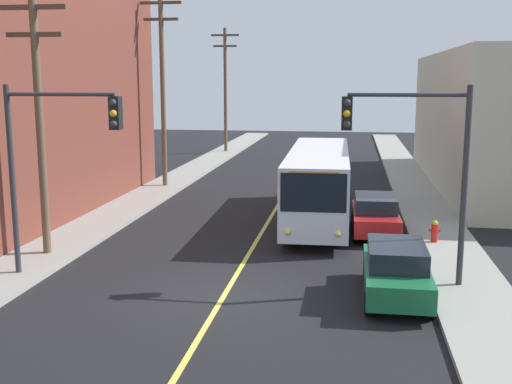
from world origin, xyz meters
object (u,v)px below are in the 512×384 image
(traffic_signal_left_corner, at_px, (56,145))
(fire_hydrant, at_px, (435,231))
(utility_pole_mid, at_px, (163,82))
(traffic_signal_right_corner, at_px, (413,148))
(city_bus, at_px, (319,181))
(utility_pole_near, at_px, (39,111))
(parked_car_red, at_px, (375,214))
(utility_pole_far, at_px, (225,84))
(parked_car_green, at_px, (396,270))

(traffic_signal_left_corner, height_order, fire_hydrant, traffic_signal_left_corner)
(utility_pole_mid, distance_m, traffic_signal_right_corner, 20.71)
(fire_hydrant, bearing_deg, city_bus, 141.55)
(utility_pole_mid, bearing_deg, city_bus, -38.52)
(traffic_signal_right_corner, bearing_deg, utility_pole_near, 173.22)
(utility_pole_near, distance_m, fire_hydrant, 15.17)
(parked_car_red, distance_m, utility_pole_mid, 16.23)
(utility_pole_near, bearing_deg, traffic_signal_right_corner, -6.78)
(traffic_signal_right_corner, bearing_deg, utility_pole_mid, 127.71)
(utility_pole_far, distance_m, traffic_signal_left_corner, 35.38)
(utility_pole_mid, bearing_deg, parked_car_green, -54.97)
(parked_car_green, bearing_deg, city_bus, 105.71)
(parked_car_green, xyz_separation_m, utility_pole_far, (-12.18, 35.52, 5.03))
(city_bus, distance_m, utility_pole_mid, 12.78)
(parked_car_green, bearing_deg, utility_pole_mid, 125.03)
(utility_pole_near, height_order, fire_hydrant, utility_pole_near)
(traffic_signal_left_corner, bearing_deg, utility_pole_mid, 95.96)
(parked_car_red, relative_size, traffic_signal_right_corner, 0.74)
(parked_car_green, relative_size, traffic_signal_left_corner, 0.73)
(utility_pole_mid, xyz_separation_m, fire_hydrant, (14.05, -11.18, -5.58))
(traffic_signal_left_corner, distance_m, fire_hydrant, 14.15)
(traffic_signal_left_corner, bearing_deg, parked_car_red, 36.49)
(utility_pole_mid, bearing_deg, traffic_signal_right_corner, -52.29)
(parked_car_red, xyz_separation_m, utility_pole_far, (-11.83, 27.86, 5.03))
(utility_pole_near, bearing_deg, utility_pole_mid, 90.27)
(parked_car_red, distance_m, utility_pole_far, 30.68)
(utility_pole_far, relative_size, traffic_signal_left_corner, 1.74)
(traffic_signal_left_corner, xyz_separation_m, fire_hydrant, (12.26, 6.00, -3.72))
(utility_pole_far, relative_size, traffic_signal_right_corner, 1.74)
(utility_pole_near, height_order, traffic_signal_right_corner, utility_pole_near)
(parked_car_green, xyz_separation_m, fire_hydrant, (1.86, 6.21, -0.26))
(parked_car_green, height_order, traffic_signal_left_corner, traffic_signal_left_corner)
(fire_hydrant, bearing_deg, traffic_signal_left_corner, -153.94)
(utility_pole_mid, distance_m, utility_pole_far, 18.13)
(traffic_signal_right_corner, bearing_deg, traffic_signal_left_corner, -175.47)
(utility_pole_near, bearing_deg, parked_car_red, 23.37)
(traffic_signal_right_corner, relative_size, fire_hydrant, 7.14)
(traffic_signal_left_corner, relative_size, traffic_signal_right_corner, 1.00)
(parked_car_green, xyz_separation_m, traffic_signal_right_corner, (0.42, 1.08, 3.46))
(parked_car_red, xyz_separation_m, traffic_signal_left_corner, (-10.06, -7.44, 3.46))
(utility_pole_near, distance_m, utility_pole_far, 32.96)
(utility_pole_far, relative_size, fire_hydrant, 12.41)
(utility_pole_far, xyz_separation_m, fire_hydrant, (14.04, -29.30, -5.29))
(parked_car_red, bearing_deg, traffic_signal_left_corner, -143.51)
(traffic_signal_left_corner, xyz_separation_m, traffic_signal_right_corner, (10.82, 0.86, 0.00))
(parked_car_green, height_order, utility_pole_far, utility_pole_far)
(parked_car_green, relative_size, fire_hydrant, 5.24)
(parked_car_red, distance_m, traffic_signal_right_corner, 7.48)
(parked_car_green, relative_size, utility_pole_near, 0.48)
(parked_car_red, xyz_separation_m, fire_hydrant, (2.20, -1.44, -0.26))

